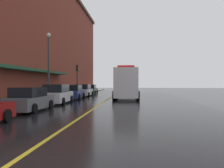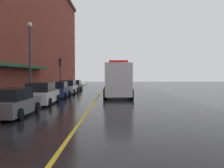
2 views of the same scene
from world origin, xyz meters
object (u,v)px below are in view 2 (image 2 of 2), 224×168
object	(u,v)px
parked_car_2	(42,94)
box_truck	(118,80)
parking_meter_0	(55,85)
traffic_light_near	(60,68)
parked_car_3	(58,90)
street_lamp_left	(30,52)
parking_meter_1	(64,84)
parked_car_4	(68,87)
parked_car_1	(13,103)
parked_car_5	(75,86)

from	to	relation	value
parked_car_2	box_truck	distance (m)	9.04
parked_car_2	parking_meter_0	distance (m)	10.56
parked_car_2	traffic_light_near	xyz separation A→B (m)	(-1.28, 13.30, 2.34)
parked_car_3	box_truck	xyz separation A→B (m)	(6.09, 0.80, 0.98)
parked_car_2	box_truck	xyz separation A→B (m)	(6.09, 6.62, 0.94)
parked_car_3	street_lamp_left	size ratio (longest dim) A/B	0.63
parking_meter_1	traffic_light_near	distance (m)	3.65
parked_car_4	parked_car_2	bearing A→B (deg)	179.29
parked_car_3	street_lamp_left	world-z (taller)	street_lamp_left
parking_meter_0	street_lamp_left	bearing A→B (deg)	-94.74
parked_car_2	parked_car_4	xyz separation A→B (m)	(0.05, 11.54, -0.03)
parked_car_2	traffic_light_near	distance (m)	13.57
parking_meter_0	traffic_light_near	distance (m)	3.53
parked_car_4	traffic_light_near	distance (m)	3.24
parked_car_2	parked_car_4	distance (m)	11.54
parked_car_2	parked_car_3	xyz separation A→B (m)	(-0.00, 5.81, -0.04)
parked_car_3	parking_meter_0	distance (m)	4.85
parked_car_2	parked_car_4	bearing A→B (deg)	-1.80
parked_car_2	box_truck	bearing A→B (deg)	-44.17
parked_car_2	parking_meter_0	world-z (taller)	parked_car_2
parked_car_2	street_lamp_left	distance (m)	5.21
parking_meter_0	parked_car_1	bearing A→B (deg)	-85.22
parked_car_4	box_truck	size ratio (longest dim) A/B	0.61
parked_car_4	box_truck	distance (m)	7.85
parked_car_3	parked_car_2	bearing A→B (deg)	178.62
parked_car_3	parked_car_4	size ratio (longest dim) A/B	0.93
box_truck	traffic_light_near	bearing A→B (deg)	-132.95
box_truck	traffic_light_near	size ratio (longest dim) A/B	1.78
box_truck	parked_car_2	bearing A→B (deg)	-43.33
parked_car_1	traffic_light_near	size ratio (longest dim) A/B	1.07
parked_car_3	traffic_light_near	size ratio (longest dim) A/B	1.01
parked_car_1	parking_meter_1	size ratio (longest dim) A/B	3.47
parked_car_5	box_truck	bearing A→B (deg)	-151.98
parked_car_1	street_lamp_left	xyz separation A→B (m)	(-1.96, 9.04, 3.65)
parked_car_2	parked_car_3	bearing A→B (deg)	-1.55
parked_car_1	parking_meter_0	world-z (taller)	parked_car_1
parked_car_1	street_lamp_left	bearing A→B (deg)	12.61
parked_car_5	street_lamp_left	xyz separation A→B (m)	(-1.92, -14.07, 3.66)
box_truck	parking_meter_0	bearing A→B (deg)	-118.13
street_lamp_left	traffic_light_near	distance (m)	10.17
box_truck	parking_meter_1	world-z (taller)	box_truck
parked_car_4	parking_meter_0	bearing A→B (deg)	127.11
parking_meter_1	street_lamp_left	xyz separation A→B (m)	(-0.60, -13.05, 3.34)
parking_meter_0	parking_meter_1	distance (m)	5.82
parked_car_1	parking_meter_0	size ratio (longest dim) A/B	3.47
street_lamp_left	parked_car_1	bearing A→B (deg)	-77.77
parked_car_5	street_lamp_left	distance (m)	14.67
traffic_light_near	parked_car_2	bearing A→B (deg)	-84.51
parking_meter_1	street_lamp_left	world-z (taller)	street_lamp_left
parked_car_4	street_lamp_left	xyz separation A→B (m)	(-1.99, -8.30, 3.62)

